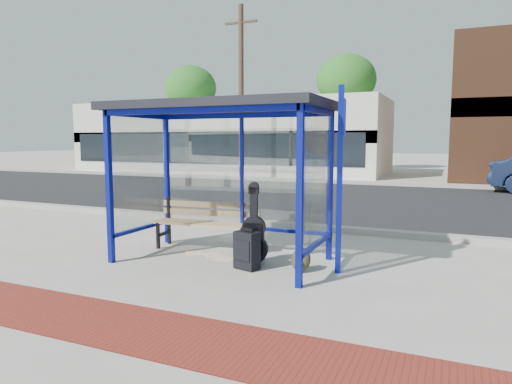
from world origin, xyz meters
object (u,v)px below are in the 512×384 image
at_px(backpack, 301,260).
at_px(guitar_bag, 254,236).
at_px(bench, 207,221).
at_px(suitcase, 247,250).

bearing_deg(backpack, guitar_bag, 174.46).
bearing_deg(backpack, bench, 164.72).
distance_m(bench, backpack, 2.05).
xyz_separation_m(bench, suitcase, (1.16, -0.87, -0.20)).
height_order(suitcase, backpack, suitcase).
relative_size(bench, suitcase, 3.06).
bearing_deg(bench, guitar_bag, -31.40).
bearing_deg(guitar_bag, suitcase, -98.26).
bearing_deg(suitcase, backpack, 29.79).
distance_m(bench, suitcase, 1.46).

